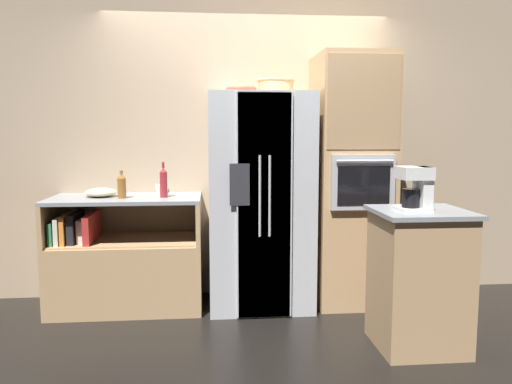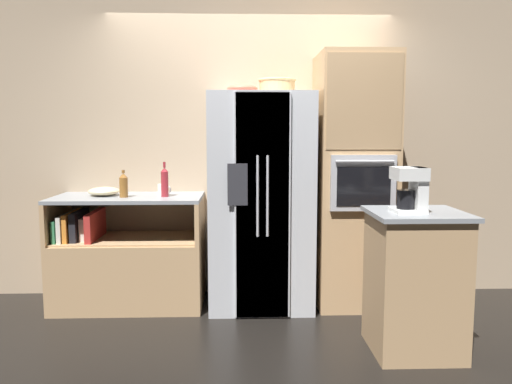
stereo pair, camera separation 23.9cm
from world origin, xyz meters
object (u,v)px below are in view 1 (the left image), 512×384
(wall_oven, at_px, (351,180))
(bottle_short, at_px, (122,186))
(mug, at_px, (161,190))
(bottle_tall, at_px, (164,182))
(wicker_basket, at_px, (276,86))
(mixing_bowl, at_px, (101,192))
(coffee_maker, at_px, (417,187))
(refrigerator, at_px, (260,201))
(fruit_bowl, at_px, (241,89))

(wall_oven, bearing_deg, bottle_short, -177.70)
(mug, bearing_deg, bottle_tall, -72.82)
(wicker_basket, height_order, bottle_short, wicker_basket)
(mug, bearing_deg, bottle_short, -154.98)
(mixing_bowl, bearing_deg, coffee_maker, -25.25)
(refrigerator, relative_size, bottle_tall, 6.19)
(mixing_bowl, bearing_deg, bottle_tall, -9.69)
(wall_oven, bearing_deg, fruit_bowl, -179.96)
(wall_oven, height_order, bottle_tall, wall_oven)
(bottle_tall, xyz_separation_m, mug, (-0.03, 0.11, -0.08))
(refrigerator, relative_size, bottle_short, 7.96)
(mug, distance_m, coffee_maker, 2.07)
(refrigerator, bearing_deg, coffee_maker, -46.69)
(wicker_basket, bearing_deg, mug, 177.83)
(refrigerator, xyz_separation_m, wall_oven, (0.79, 0.03, 0.17))
(mug, bearing_deg, wicker_basket, -2.17)
(refrigerator, relative_size, mixing_bowl, 6.89)
(fruit_bowl, distance_m, coffee_maker, 1.65)
(wicker_basket, bearing_deg, wall_oven, -2.25)
(mug, bearing_deg, mixing_bowl, -177.70)
(wall_oven, distance_m, coffee_maker, 1.03)
(mug, bearing_deg, fruit_bowl, -5.29)
(fruit_bowl, height_order, coffee_maker, fruit_bowl)
(wicker_basket, relative_size, mug, 2.68)
(fruit_bowl, bearing_deg, wicker_basket, 5.17)
(bottle_tall, height_order, coffee_maker, coffee_maker)
(bottle_tall, xyz_separation_m, coffee_maker, (1.73, -0.97, 0.05))
(fruit_bowl, bearing_deg, mug, 174.71)
(bottle_short, xyz_separation_m, mixing_bowl, (-0.19, 0.12, -0.06))
(mug, xyz_separation_m, mixing_bowl, (-0.49, -0.02, -0.01))
(bottle_tall, distance_m, coffee_maker, 1.99)
(fruit_bowl, xyz_separation_m, bottle_short, (-0.98, -0.08, -0.79))
(wall_oven, xyz_separation_m, bottle_tall, (-1.58, -0.05, 0.00))
(bottle_short, bearing_deg, refrigerator, 2.43)
(refrigerator, xyz_separation_m, bottle_tall, (-0.80, -0.02, 0.17))
(refrigerator, distance_m, mixing_bowl, 1.32)
(refrigerator, height_order, wicker_basket, wicker_basket)
(refrigerator, height_order, bottle_tall, refrigerator)
(fruit_bowl, height_order, bottle_tall, fruit_bowl)
(bottle_tall, height_order, mug, bottle_tall)
(refrigerator, bearing_deg, bottle_short, -177.57)
(mixing_bowl, bearing_deg, refrigerator, -3.10)
(wicker_basket, distance_m, mug, 1.30)
(wall_oven, height_order, mixing_bowl, wall_oven)
(refrigerator, height_order, coffee_maker, refrigerator)
(wall_oven, height_order, bottle_short, wall_oven)
(wall_oven, distance_m, bottle_tall, 1.58)
(bottle_tall, bearing_deg, wicker_basket, 4.43)
(refrigerator, height_order, fruit_bowl, fruit_bowl)
(fruit_bowl, bearing_deg, mixing_bowl, 177.88)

